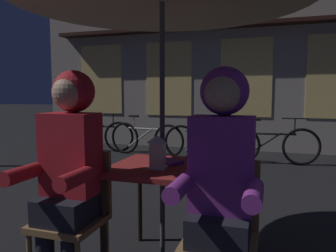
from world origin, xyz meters
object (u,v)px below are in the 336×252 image
chair_left (75,210)px  book (168,162)px  chair_right (222,228)px  bicycle_fourth (271,145)px  bicycle_second (146,139)px  bicycle_third (207,142)px  person_left_hooded (69,158)px  bicycle_nearest (96,135)px  person_right_hooded (221,169)px  cafe_table (162,179)px  lantern (157,151)px

chair_left → book: size_ratio=4.35×
chair_right → bicycle_fourth: 4.19m
bicycle_second → bicycle_third: (1.28, -0.11, 0.00)m
person_left_hooded → bicycle_third: size_ratio=0.83×
bicycle_third → person_left_hooded: bearing=-91.2°
bicycle_fourth → bicycle_second: bearing=177.7°
bicycle_nearest → bicycle_third: same height
bicycle_nearest → bicycle_second: 1.22m
chair_left → chair_right: 0.96m
person_right_hooded → bicycle_third: size_ratio=0.83×
cafe_table → chair_left: bearing=-142.5°
bicycle_second → bicycle_third: same height
bicycle_second → bicycle_third: 1.29m
lantern → chair_left: size_ratio=0.27×
cafe_table → person_left_hooded: (-0.48, -0.43, 0.21)m
chair_right → bicycle_second: bearing=116.8°
person_right_hooded → bicycle_third: person_right_hooded is taller
lantern → bicycle_nearest: 5.07m
person_left_hooded → book: 0.72m
person_left_hooded → bicycle_third: 4.26m
chair_right → bicycle_third: 4.26m
lantern → bicycle_nearest: lantern is taller
chair_left → person_right_hooded: size_ratio=0.62×
chair_left → chair_right: same height
person_right_hooded → chair_left: bearing=176.6°
lantern → bicycle_second: 4.37m
bicycle_second → bicycle_nearest: bearing=173.8°
bicycle_fourth → lantern: bearing=-100.9°
person_left_hooded → bicycle_nearest: person_left_hooded is taller
cafe_table → person_left_hooded: bearing=-138.4°
chair_right → bicycle_fourth: bearing=86.3°
person_left_hooded → bicycle_second: bearing=105.4°
person_right_hooded → lantern: bearing=145.9°
chair_right → bicycle_fourth: (0.27, 4.18, -0.14)m
bicycle_second → bicycle_fourth: 2.43m
cafe_table → person_right_hooded: 0.67m
cafe_table → chair_left: size_ratio=0.85×
chair_left → person_left_hooded: 0.36m
person_right_hooded → person_left_hooded: bearing=180.0°
chair_right → bicycle_third: chair_right is taller
cafe_table → lantern: (-0.00, -0.10, 0.22)m
cafe_table → chair_right: 0.62m
chair_left → bicycle_second: (-1.20, 4.27, -0.14)m
bicycle_second → bicycle_fourth: same height
bicycle_fourth → book: bicycle_fourth is taller
cafe_table → person_left_hooded: person_left_hooded is taller
person_left_hooded → bicycle_second: size_ratio=0.84×
chair_left → bicycle_nearest: bearing=118.7°
bicycle_second → book: bicycle_second is taller
cafe_table → chair_right: bearing=-37.5°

